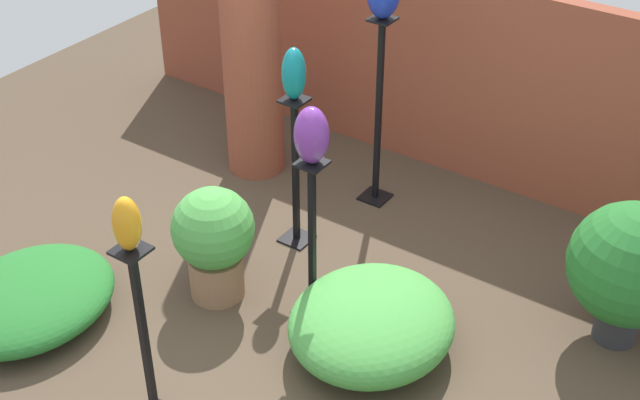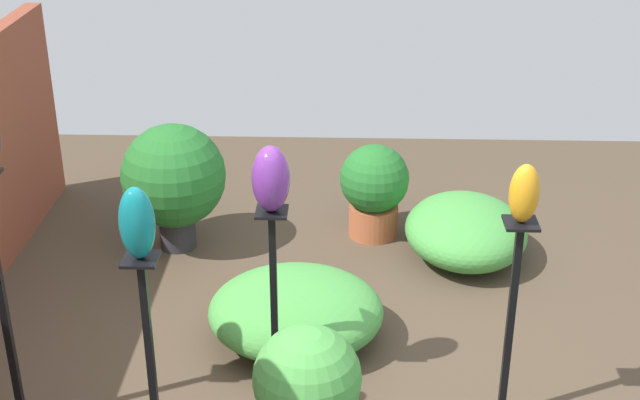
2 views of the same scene
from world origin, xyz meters
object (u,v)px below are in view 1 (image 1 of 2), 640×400
Objects in this scene: brick_pillar at (251,38)px; pedestal_violet at (312,247)px; art_vase_violet at (312,135)px; pedestal_amber at (146,347)px; potted_plant_front_right at (631,267)px; pedestal_teal at (296,179)px; art_vase_teal at (294,74)px; pedestal_cobalt at (378,120)px; art_vase_amber at (127,224)px; potted_plant_front_left at (214,238)px.

brick_pillar is 1.98× the size of pedestal_violet.
brick_pillar is 6.25× the size of art_vase_violet.
pedestal_amber reaches higher than potted_plant_front_right.
pedestal_violet is at bearing -46.85° from pedestal_teal.
art_vase_violet is at bearing -46.85° from pedestal_teal.
pedestal_teal is 0.75m from pedestal_violet.
pedestal_violet is 3.15× the size of art_vase_violet.
brick_pillar reaches higher than art_vase_teal.
art_vase_amber is (0.13, -2.48, 0.64)m from pedestal_cobalt.
pedestal_amber is 2.48m from pedestal_cobalt.
brick_pillar is at bearing 173.70° from potted_plant_front_right.
pedestal_violet is at bearing 80.36° from pedestal_amber.
art_vase_violet is at bearing -153.02° from potted_plant_front_right.
art_vase_teal reaches higher than pedestal_cobalt.
pedestal_amber is (-0.20, -1.19, 0.03)m from pedestal_violet.
pedestal_cobalt is (-0.33, 1.29, 0.16)m from pedestal_violet.
brick_pillar reaches higher than pedestal_teal.
art_vase_teal is 0.45× the size of potted_plant_front_left.
potted_plant_front_left is at bearing 111.51° from pedestal_amber.
pedestal_cobalt is 2.56m from art_vase_amber.
brick_pillar is at bearing 115.63° from art_vase_amber.
art_vase_violet reaches higher than potted_plant_front_right.
pedestal_violet is 1.34m from pedestal_cobalt.
pedestal_teal is at bearing 100.08° from art_vase_amber.
art_vase_violet reaches higher than pedestal_amber.
pedestal_violet is 0.77× the size of pedestal_cobalt.
pedestal_teal is 0.76m from art_vase_teal.
brick_pillar is 2.60m from art_vase_amber.
pedestal_teal is 3.72× the size of art_vase_amber.
art_vase_violet is 1.96m from potted_plant_front_right.
potted_plant_front_left is at bearing -155.15° from potted_plant_front_right.
potted_plant_front_right is (1.82, 2.02, -0.75)m from art_vase_amber.
pedestal_cobalt is at bearing 104.50° from pedestal_violet.
pedestal_teal is 3.15× the size of art_vase_teal.
art_vase_amber reaches higher than pedestal_violet.
potted_plant_front_left is (-2.21, -1.02, -0.10)m from potted_plant_front_right.
brick_pillar is 2.81× the size of potted_plant_front_left.
pedestal_cobalt reaches higher than pedestal_teal.
pedestal_cobalt is at bearing 104.50° from art_vase_violet.
pedestal_teal is 1.19× the size of potted_plant_front_right.
art_vase_violet is 0.38× the size of potted_plant_front_right.
pedestal_amber is 1.91m from art_vase_teal.
art_vase_violet is 1.03m from potted_plant_front_left.
art_vase_amber is (0.31, -1.74, 0.79)m from pedestal_teal.
brick_pillar is at bearing 143.40° from art_vase_teal.
pedestal_violet is at bearing -46.85° from art_vase_teal.
art_vase_amber is at bearing -68.49° from potted_plant_front_left.
pedestal_cobalt is at bearing 93.01° from art_vase_amber.
potted_plant_front_right is (1.62, 0.82, 0.04)m from pedestal_violet.
pedestal_violet is 0.95× the size of pedestal_amber.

